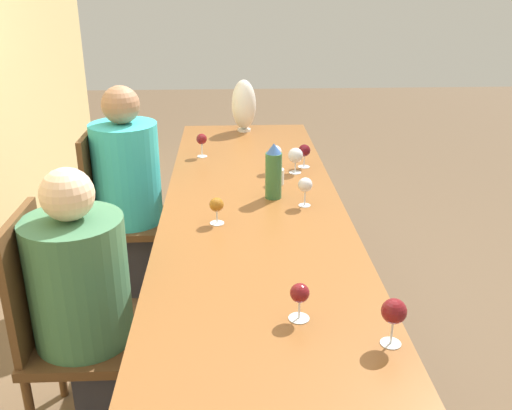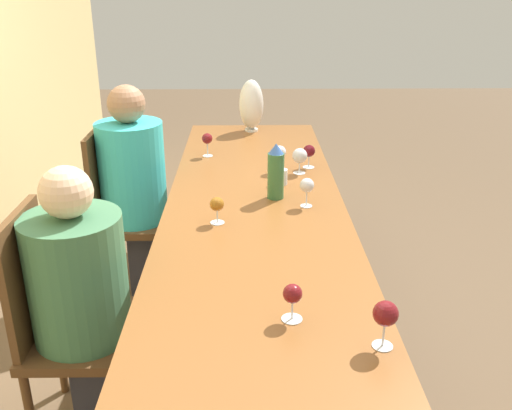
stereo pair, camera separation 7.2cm
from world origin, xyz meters
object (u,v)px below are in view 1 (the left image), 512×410
object	(u,v)px
chair_far	(117,211)
wine_glass_5	(304,151)
water_bottle	(274,172)
wine_glass_2	(202,140)
chair_near	(65,324)
wine_glass_4	(217,206)
wine_glass_7	(394,312)
wine_glass_0	(296,156)
wine_glass_3	(275,153)
wine_glass_1	(305,185)
person_near	(86,301)
person_far	(131,187)
vase	(244,105)
wine_glass_6	(300,294)
water_tumbler	(278,177)

from	to	relation	value
chair_far	wine_glass_5	bearing A→B (deg)	-92.29
water_bottle	wine_glass_2	world-z (taller)	water_bottle
wine_glass_2	chair_near	distance (m)	1.47
wine_glass_4	wine_glass_7	distance (m)	1.04
wine_glass_0	wine_glass_3	bearing A→B (deg)	74.52
wine_glass_1	chair_near	distance (m)	1.21
wine_glass_1	wine_glass_5	xyz separation A→B (m)	(0.57, -0.07, -0.01)
person_near	person_far	size ratio (longest dim) A/B	0.94
chair_near	person_near	bearing A→B (deg)	-90.00
vase	wine_glass_6	bearing A→B (deg)	-177.29
wine_glass_1	wine_glass_6	world-z (taller)	wine_glass_1
wine_glass_3	wine_glass_7	bearing A→B (deg)	-172.16
water_bottle	water_tumbler	bearing A→B (deg)	-11.16
wine_glass_0	wine_glass_3	xyz separation A→B (m)	(0.03, 0.11, 0.01)
wine_glass_4	wine_glass_1	bearing A→B (deg)	-65.63
wine_glass_1	wine_glass_4	xyz separation A→B (m)	(-0.19, 0.41, -0.02)
water_tumbler	wine_glass_7	distance (m)	1.41
wine_glass_7	wine_glass_5	bearing A→B (deg)	1.74
vase	wine_glass_4	world-z (taller)	vase
person_near	chair_far	bearing A→B (deg)	4.66
wine_glass_4	chair_near	size ratio (longest dim) A/B	0.12
wine_glass_7	wine_glass_3	bearing A→B (deg)	7.84
water_bottle	person_far	distance (m)	0.96
water_tumbler	chair_far	bearing A→B (deg)	71.16
wine_glass_5	chair_near	xyz separation A→B (m)	(-1.11, 1.08, -0.36)
wine_glass_4	person_near	bearing A→B (deg)	124.86
vase	chair_far	xyz separation A→B (m)	(-0.76, 0.77, -0.45)
person_near	wine_glass_3	bearing A→B (deg)	-38.09
wine_glass_1	wine_glass_6	xyz separation A→B (m)	(-0.94, 0.14, -0.01)
water_bottle	chair_far	world-z (taller)	water_bottle
chair_near	vase	bearing A→B (deg)	-21.79
wine_glass_5	wine_glass_7	world-z (taller)	wine_glass_7
wine_glass_1	wine_glass_3	size ratio (longest dim) A/B	0.94
water_tumbler	wine_glass_2	world-z (taller)	wine_glass_2
vase	wine_glass_2	bearing A→B (deg)	155.34
vase	wine_glass_2	xyz separation A→B (m)	(-0.58, 0.27, -0.08)
wine_glass_1	wine_glass_4	distance (m)	0.45
vase	wine_glass_5	distance (m)	0.87
wine_glass_3	wine_glass_7	xyz separation A→B (m)	(-1.59, -0.22, 0.00)
wine_glass_5	wine_glass_7	distance (m)	1.66
person_far	wine_glass_0	bearing A→B (deg)	-98.56
wine_glass_0	chair_near	xyz separation A→B (m)	(-1.02, 1.02, -0.36)
vase	wine_glass_6	world-z (taller)	vase
water_bottle	wine_glass_6	xyz separation A→B (m)	(-1.05, -0.00, -0.04)
wine_glass_6	wine_glass_4	bearing A→B (deg)	19.82
vase	wine_glass_0	bearing A→B (deg)	-164.17
wine_glass_3	wine_glass_5	bearing A→B (deg)	-68.39
chair_far	person_far	world-z (taller)	person_far
water_bottle	wine_glass_7	world-z (taller)	water_bottle
wine_glass_2	vase	bearing A→B (deg)	-24.66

